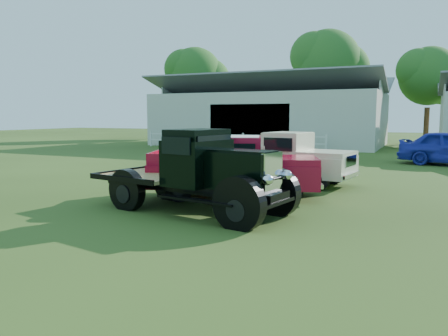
% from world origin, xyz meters
% --- Properties ---
extents(ground, '(120.00, 120.00, 0.00)m').
position_xyz_m(ground, '(0.00, 0.00, 0.00)').
color(ground, '#263911').
extents(shed_left, '(18.80, 10.20, 5.60)m').
position_xyz_m(shed_left, '(-7.00, 26.00, 2.80)').
color(shed_left, '#A0A48D').
rests_on(shed_left, ground).
extents(fence_rail, '(14.20, 0.16, 1.20)m').
position_xyz_m(fence_rail, '(-8.00, 20.00, 0.60)').
color(fence_rail, white).
rests_on(fence_rail, ground).
extents(tree_a, '(6.30, 6.30, 10.50)m').
position_xyz_m(tree_a, '(-18.00, 33.00, 5.25)').
color(tree_a, '#2C5B23').
rests_on(tree_a, ground).
extents(tree_b, '(6.90, 6.90, 11.50)m').
position_xyz_m(tree_b, '(-4.00, 34.00, 5.75)').
color(tree_b, '#2C5B23').
rests_on(tree_b, ground).
extents(tree_c, '(5.40, 5.40, 9.00)m').
position_xyz_m(tree_c, '(5.00, 33.00, 4.50)').
color(tree_c, '#2C5B23').
rests_on(tree_c, ground).
extents(vintage_flatbed, '(5.59, 2.99, 2.10)m').
position_xyz_m(vintage_flatbed, '(-0.23, 0.35, 1.05)').
color(vintage_flatbed, black).
rests_on(vintage_flatbed, ground).
extents(red_pickup, '(5.46, 3.59, 1.86)m').
position_xyz_m(red_pickup, '(-0.11, 2.56, 0.93)').
color(red_pickup, '#AD0F2B').
rests_on(red_pickup, ground).
extents(white_pickup, '(5.16, 2.60, 1.81)m').
position_xyz_m(white_pickup, '(0.48, 5.87, 0.91)').
color(white_pickup, beige).
rests_on(white_pickup, ground).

